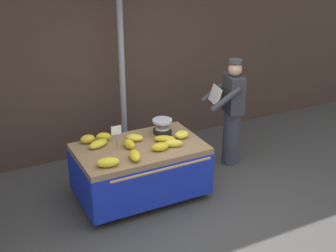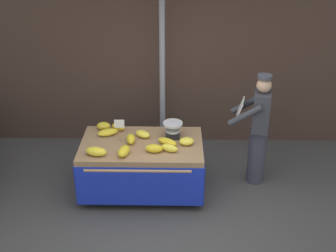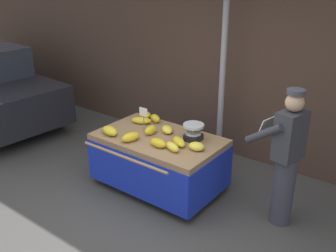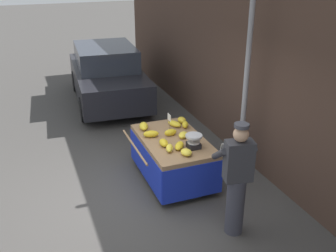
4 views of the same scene
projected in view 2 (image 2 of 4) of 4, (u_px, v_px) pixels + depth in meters
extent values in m
plane|color=#423F3D|center=(171.00, 231.00, 5.84)|extent=(60.00, 60.00, 0.00)
cube|color=#473328|center=(173.00, 39.00, 7.38)|extent=(16.00, 0.24, 3.62)
cylinder|color=gray|center=(162.00, 56.00, 7.00)|extent=(0.09, 0.09, 3.36)
cube|color=#93704C|center=(142.00, 146.00, 6.34)|extent=(1.72, 1.04, 0.08)
cylinder|color=black|center=(89.00, 169.00, 6.52)|extent=(0.05, 0.72, 0.72)
cylinder|color=#B7B7BC|center=(87.00, 169.00, 6.53)|extent=(0.01, 0.13, 0.13)
cylinder|color=black|center=(196.00, 170.00, 6.50)|extent=(0.05, 0.72, 0.72)
cylinder|color=#B7B7BC|center=(198.00, 170.00, 6.50)|extent=(0.01, 0.13, 0.13)
cylinder|color=#4C4742|center=(144.00, 154.00, 6.91)|extent=(0.05, 0.05, 0.71)
cube|color=#192DB2|center=(140.00, 187.00, 6.02)|extent=(1.72, 0.02, 0.60)
cube|color=#192DB2|center=(145.00, 148.00, 6.96)|extent=(1.72, 0.02, 0.60)
cube|color=#192DB2|center=(83.00, 166.00, 6.50)|extent=(0.02, 1.04, 0.60)
cube|color=#192DB2|center=(202.00, 167.00, 6.48)|extent=(0.02, 1.04, 0.60)
cylinder|color=#93704C|center=(138.00, 171.00, 5.70)|extent=(1.37, 0.04, 0.04)
cube|color=black|center=(173.00, 134.00, 6.46)|extent=(0.20, 0.20, 0.09)
cylinder|color=#B7B7BC|center=(173.00, 128.00, 6.42)|extent=(0.02, 0.02, 0.11)
cylinder|color=#B7B7BC|center=(173.00, 124.00, 6.38)|extent=(0.28, 0.28, 0.04)
cylinder|color=#B7B7BC|center=(173.00, 130.00, 6.43)|extent=(0.21, 0.21, 0.03)
cylinder|color=#997A51|center=(120.00, 134.00, 6.32)|extent=(0.01, 0.01, 0.22)
cube|color=white|center=(119.00, 124.00, 6.24)|extent=(0.14, 0.01, 0.12)
ellipsoid|color=yellow|center=(170.00, 148.00, 6.09)|extent=(0.27, 0.20, 0.10)
ellipsoid|color=yellow|center=(96.00, 151.00, 5.99)|extent=(0.32, 0.22, 0.12)
ellipsoid|color=gold|center=(131.00, 139.00, 6.30)|extent=(0.15, 0.24, 0.12)
ellipsoid|color=gold|center=(154.00, 148.00, 6.07)|extent=(0.25, 0.16, 0.11)
ellipsoid|color=yellow|center=(143.00, 134.00, 6.46)|extent=(0.28, 0.26, 0.09)
ellipsoid|color=gold|center=(124.00, 151.00, 6.00)|extent=(0.20, 0.30, 0.12)
ellipsoid|color=gold|center=(118.00, 127.00, 6.64)|extent=(0.24, 0.19, 0.12)
ellipsoid|color=yellow|center=(187.00, 141.00, 6.26)|extent=(0.23, 0.19, 0.10)
ellipsoid|color=yellow|center=(108.00, 132.00, 6.51)|extent=(0.33, 0.26, 0.10)
ellipsoid|color=gold|center=(104.00, 126.00, 6.67)|extent=(0.20, 0.15, 0.12)
ellipsoid|color=gold|center=(167.00, 142.00, 6.26)|extent=(0.32, 0.28, 0.09)
cylinder|color=#383842|center=(257.00, 156.00, 6.69)|extent=(0.26, 0.26, 0.88)
cube|color=#333338|center=(261.00, 111.00, 6.37)|extent=(0.30, 0.42, 0.58)
sphere|color=tan|center=(264.00, 85.00, 6.19)|extent=(0.21, 0.21, 0.21)
cylinder|color=#3F3F47|center=(265.00, 77.00, 6.13)|extent=(0.20, 0.20, 0.05)
cylinder|color=#333338|center=(245.00, 115.00, 6.22)|extent=(0.49, 0.18, 0.37)
cylinder|color=#333338|center=(247.00, 103.00, 6.59)|extent=(0.49, 0.18, 0.37)
cube|color=silver|center=(240.00, 108.00, 6.42)|extent=(0.16, 0.35, 0.25)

